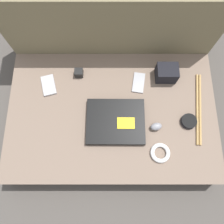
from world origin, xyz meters
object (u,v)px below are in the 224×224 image
(computer_mouse, at_px, (156,127))
(speaker_puck, at_px, (189,121))
(phone_silver, at_px, (49,85))
(phone_black, at_px, (139,83))
(laptop, at_px, (116,122))
(camera_pouch, at_px, (167,73))
(charger_brick, at_px, (79,73))

(computer_mouse, xyz_separation_m, speaker_puck, (0.17, 0.03, -0.01))
(speaker_puck, distance_m, phone_silver, 0.78)
(phone_black, bearing_deg, phone_silver, -169.09)
(laptop, relative_size, computer_mouse, 4.50)
(speaker_puck, bearing_deg, laptop, -179.62)
(speaker_puck, relative_size, phone_black, 0.65)
(laptop, relative_size, camera_pouch, 2.67)
(phone_black, bearing_deg, computer_mouse, -63.69)
(camera_pouch, xyz_separation_m, charger_brick, (-0.49, 0.01, -0.02))
(laptop, relative_size, speaker_puck, 3.65)
(laptop, xyz_separation_m, charger_brick, (-0.20, 0.28, 0.01))
(phone_black, bearing_deg, speaker_puck, -32.60)
(laptop, height_order, charger_brick, charger_brick)
(phone_black, bearing_deg, laptop, -110.65)
(computer_mouse, distance_m, charger_brick, 0.52)
(laptop, bearing_deg, camera_pouch, 43.99)
(camera_pouch, height_order, charger_brick, camera_pouch)
(charger_brick, bearing_deg, speaker_puck, -25.34)
(speaker_puck, height_order, charger_brick, charger_brick)
(camera_pouch, bearing_deg, speaker_puck, -68.57)
(laptop, distance_m, computer_mouse, 0.21)
(computer_mouse, bearing_deg, camera_pouch, 63.07)
(phone_silver, bearing_deg, laptop, -44.38)
(computer_mouse, relative_size, camera_pouch, 0.59)
(phone_silver, bearing_deg, phone_black, -12.82)
(phone_silver, bearing_deg, speaker_puck, -30.20)
(speaker_puck, distance_m, camera_pouch, 0.29)
(phone_silver, bearing_deg, charger_brick, 8.11)
(charger_brick, bearing_deg, camera_pouch, -1.65)
(computer_mouse, height_order, speaker_puck, computer_mouse)
(laptop, distance_m, phone_black, 0.26)
(speaker_puck, distance_m, phone_black, 0.34)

